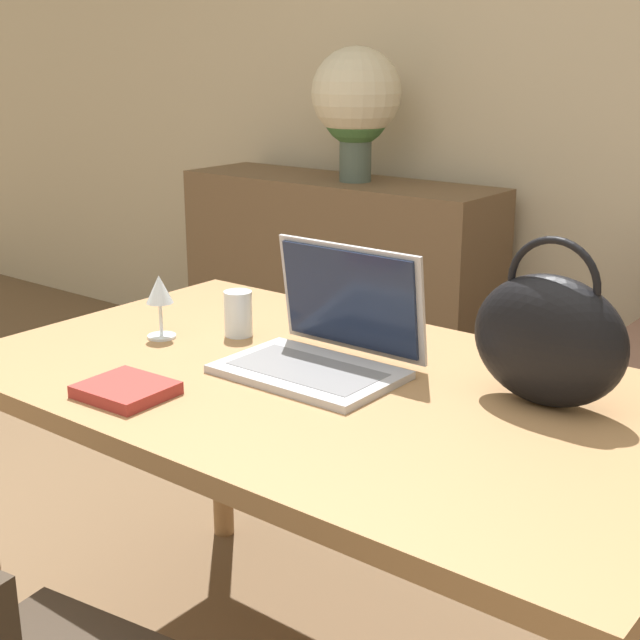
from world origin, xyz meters
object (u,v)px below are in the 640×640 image
drinking_glass (238,314)px  wine_glass (160,294)px  flower_vase (356,101)px  handbag (549,338)px  laptop (328,337)px

drinking_glass → wine_glass: (-0.13, -0.12, 0.05)m
wine_glass → flower_vase: size_ratio=0.28×
wine_glass → handbag: 0.87m
wine_glass → flower_vase: (-0.59, 1.56, 0.34)m
handbag → flower_vase: bearing=136.0°
wine_glass → flower_vase: 1.70m
wine_glass → handbag: (0.86, 0.16, 0.03)m
laptop → drinking_glass: 0.30m
handbag → drinking_glass: bearing=-176.6°
flower_vase → laptop: bearing=-55.7°
laptop → flower_vase: flower_vase is taller
laptop → handbag: 0.45m
handbag → laptop: bearing=-168.8°
drinking_glass → handbag: handbag is taller
laptop → wine_glass: (-0.42, -0.08, 0.04)m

